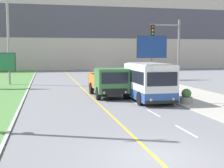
{
  "coord_description": "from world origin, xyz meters",
  "views": [
    {
      "loc": [
        -3.84,
        -10.46,
        3.77
      ],
      "look_at": [
        1.1,
        12.47,
        1.4
      ],
      "focal_mm": 50.0,
      "sensor_mm": 36.0,
      "label": 1
    }
  ],
  "objects_px": {
    "utility_pole_far": "(8,43)",
    "planter_round_near": "(186,97)",
    "traffic_light_mast": "(171,51)",
    "city_bus": "(149,82)",
    "billboard_large": "(152,48)",
    "dump_truck": "(110,83)",
    "planter_round_second": "(166,91)"
  },
  "relations": [
    {
      "from": "planter_round_second",
      "to": "traffic_light_mast",
      "type": "bearing_deg",
      "value": -107.37
    },
    {
      "from": "dump_truck",
      "to": "utility_pole_far",
      "type": "xyz_separation_m",
      "value": [
        -9.37,
        12.84,
        3.63
      ]
    },
    {
      "from": "city_bus",
      "to": "billboard_large",
      "type": "height_order",
      "value": "billboard_large"
    },
    {
      "from": "dump_truck",
      "to": "traffic_light_mast",
      "type": "height_order",
      "value": "traffic_light_mast"
    },
    {
      "from": "dump_truck",
      "to": "planter_round_second",
      "type": "relative_size",
      "value": 5.91
    },
    {
      "from": "city_bus",
      "to": "traffic_light_mast",
      "type": "distance_m",
      "value": 3.0
    },
    {
      "from": "dump_truck",
      "to": "billboard_large",
      "type": "height_order",
      "value": "billboard_large"
    },
    {
      "from": "billboard_large",
      "to": "dump_truck",
      "type": "bearing_deg",
      "value": -120.23
    },
    {
      "from": "utility_pole_far",
      "to": "planter_round_near",
      "type": "relative_size",
      "value": 9.03
    },
    {
      "from": "billboard_large",
      "to": "traffic_light_mast",
      "type": "bearing_deg",
      "value": -105.58
    },
    {
      "from": "traffic_light_mast",
      "to": "planter_round_second",
      "type": "height_order",
      "value": "traffic_light_mast"
    },
    {
      "from": "billboard_large",
      "to": "planter_round_near",
      "type": "distance_m",
      "value": 21.27
    },
    {
      "from": "city_bus",
      "to": "utility_pole_far",
      "type": "distance_m",
      "value": 19.87
    },
    {
      "from": "city_bus",
      "to": "utility_pole_far",
      "type": "bearing_deg",
      "value": 127.46
    },
    {
      "from": "traffic_light_mast",
      "to": "utility_pole_far",
      "type": "bearing_deg",
      "value": 127.7
    },
    {
      "from": "utility_pole_far",
      "to": "traffic_light_mast",
      "type": "xyz_separation_m",
      "value": [
        13.07,
        -16.91,
        -1.01
      ]
    },
    {
      "from": "planter_round_near",
      "to": "billboard_large",
      "type": "bearing_deg",
      "value": 77.64
    },
    {
      "from": "planter_round_second",
      "to": "planter_round_near",
      "type": "bearing_deg",
      "value": -88.92
    },
    {
      "from": "dump_truck",
      "to": "planter_round_near",
      "type": "relative_size",
      "value": 6.07
    },
    {
      "from": "planter_round_second",
      "to": "city_bus",
      "type": "bearing_deg",
      "value": -139.58
    },
    {
      "from": "dump_truck",
      "to": "planter_round_near",
      "type": "distance_m",
      "value": 6.65
    },
    {
      "from": "traffic_light_mast",
      "to": "billboard_large",
      "type": "bearing_deg",
      "value": 74.42
    },
    {
      "from": "city_bus",
      "to": "traffic_light_mast",
      "type": "relative_size",
      "value": 0.94
    },
    {
      "from": "city_bus",
      "to": "billboard_large",
      "type": "relative_size",
      "value": 0.95
    },
    {
      "from": "utility_pole_far",
      "to": "traffic_light_mast",
      "type": "height_order",
      "value": "utility_pole_far"
    },
    {
      "from": "utility_pole_far",
      "to": "planter_round_second",
      "type": "bearing_deg",
      "value": -44.22
    },
    {
      "from": "utility_pole_far",
      "to": "traffic_light_mast",
      "type": "relative_size",
      "value": 1.58
    },
    {
      "from": "city_bus",
      "to": "planter_round_second",
      "type": "bearing_deg",
      "value": 40.42
    },
    {
      "from": "planter_round_second",
      "to": "billboard_large",
      "type": "bearing_deg",
      "value": 74.77
    },
    {
      "from": "dump_truck",
      "to": "planter_round_second",
      "type": "distance_m",
      "value": 4.82
    },
    {
      "from": "planter_round_second",
      "to": "dump_truck",
      "type": "bearing_deg",
      "value": 169.74
    },
    {
      "from": "utility_pole_far",
      "to": "planter_round_second",
      "type": "relative_size",
      "value": 8.8
    }
  ]
}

